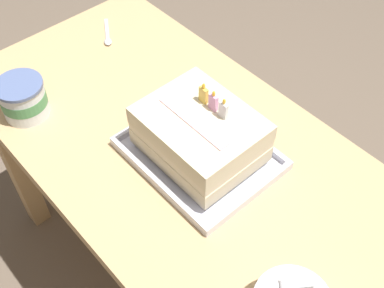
# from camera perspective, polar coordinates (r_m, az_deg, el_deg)

# --- Properties ---
(ground_plane) EXTENTS (8.00, 8.00, 0.00)m
(ground_plane) POSITION_cam_1_polar(r_m,az_deg,el_deg) (1.71, -0.60, -15.34)
(ground_plane) COLOR #6B5B4C
(dining_table) EXTENTS (1.21, 0.61, 0.68)m
(dining_table) POSITION_cam_1_polar(r_m,az_deg,el_deg) (1.21, -0.82, -3.78)
(dining_table) COLOR tan
(dining_table) RESTS_ON ground_plane
(foil_tray) EXTENTS (0.32, 0.26, 0.02)m
(foil_tray) POSITION_cam_1_polar(r_m,az_deg,el_deg) (1.10, 0.90, -1.25)
(foil_tray) COLOR silver
(foil_tray) RESTS_ON dining_table
(birthday_cake) EXTENTS (0.25, 0.20, 0.16)m
(birthday_cake) POSITION_cam_1_polar(r_m,az_deg,el_deg) (1.05, 0.95, 1.18)
(birthday_cake) COLOR beige
(birthday_cake) RESTS_ON foil_tray
(ice_cream_tub) EXTENTS (0.11, 0.11, 0.09)m
(ice_cream_tub) POSITION_cam_1_polar(r_m,az_deg,el_deg) (1.23, -19.04, 5.03)
(ice_cream_tub) COLOR white
(ice_cream_tub) RESTS_ON dining_table
(serving_spoon_near_tray) EXTENTS (0.12, 0.08, 0.01)m
(serving_spoon_near_tray) POSITION_cam_1_polar(r_m,az_deg,el_deg) (1.43, -9.79, 12.07)
(serving_spoon_near_tray) COLOR silver
(serving_spoon_near_tray) RESTS_ON dining_table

